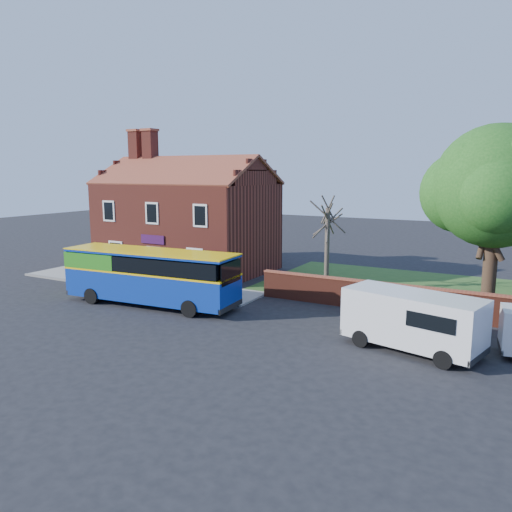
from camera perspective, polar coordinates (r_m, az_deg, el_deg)
The scene contains 10 objects.
ground at distance 25.60m, azimuth -10.38°, elevation -7.34°, with size 120.00×120.00×0.00m, color black.
pavement at distance 34.24m, azimuth -13.42°, elevation -3.03°, with size 18.00×3.50×0.12m, color gray.
kerb at distance 33.00m, azimuth -15.46°, elevation -3.57°, with size 18.00×0.15×0.14m, color slate.
grass_strip at distance 32.84m, azimuth 23.54°, elevation -4.18°, with size 26.00×12.00×0.04m, color #426B28.
shop_building at distance 38.10m, azimuth -7.84°, elevation 3.52°, with size 12.30×8.13×10.50m.
boundary_wall at distance 26.84m, azimuth 22.41°, elevation -5.32°, with size 22.00×0.38×1.60m.
bus at distance 28.57m, azimuth -12.48°, elevation -2.00°, with size 10.32×3.34×3.09m.
van_near at distance 21.80m, azimuth 17.50°, elevation -6.87°, with size 5.95×3.49×2.45m.
large_tree at distance 28.90m, azimuth 25.92°, elevation 6.78°, with size 8.07×6.39×9.85m.
bare_tree at distance 31.40m, azimuth 8.13°, elevation 1.30°, with size 2.13×2.53×5.67m.
Camera 1 is at (15.61, -18.89, 7.39)m, focal length 35.00 mm.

